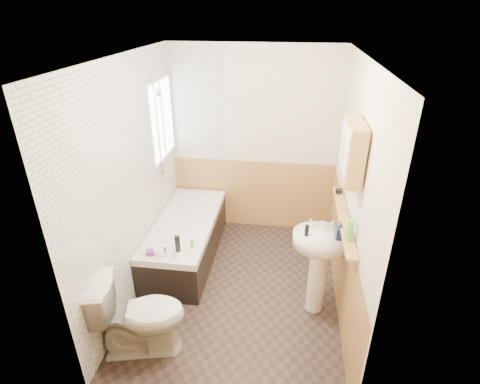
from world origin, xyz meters
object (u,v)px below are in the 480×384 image
(bathtub, at_px, (186,238))
(pine_shelf, at_px, (344,219))
(toilet, at_px, (140,315))
(sink, at_px, (319,256))
(medicine_cabinet, at_px, (352,150))

(bathtub, bearing_deg, pine_shelf, -18.69)
(bathtub, xyz_separation_m, toilet, (-0.03, -1.45, 0.12))
(pine_shelf, bearing_deg, sink, -152.22)
(bathtub, bearing_deg, sink, -24.16)
(sink, bearing_deg, bathtub, 152.90)
(bathtub, distance_m, pine_shelf, 2.02)
(medicine_cabinet, bearing_deg, toilet, -157.06)
(bathtub, bearing_deg, toilet, -91.19)
(toilet, relative_size, medicine_cabinet, 1.47)
(medicine_cabinet, bearing_deg, pine_shelf, 74.12)
(toilet, relative_size, pine_shelf, 0.61)
(bathtub, height_order, medicine_cabinet, medicine_cabinet)
(bathtub, relative_size, sink, 1.61)
(toilet, xyz_separation_m, medicine_cabinet, (1.77, 0.75, 1.39))
(sink, bearing_deg, medicine_cabinet, -0.47)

